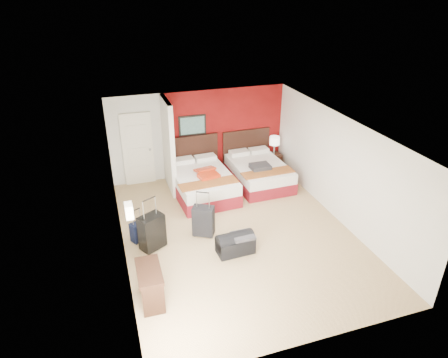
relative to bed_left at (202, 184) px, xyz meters
name	(u,v)px	position (x,y,z in m)	size (l,w,h in m)	color
ground	(237,233)	(0.27, -2.00, -0.31)	(6.50, 6.50, 0.00)	#D2B581
room_walls	(161,166)	(-1.14, -0.58, 0.94)	(5.02, 6.52, 2.50)	silver
red_accent_panel	(224,131)	(1.02, 1.23, 0.94)	(3.50, 0.04, 2.50)	maroon
partition_wall	(169,146)	(-0.73, 0.61, 0.94)	(0.12, 1.20, 2.50)	silver
entry_door	(138,149)	(-1.48, 1.20, 0.71)	(0.82, 0.06, 2.05)	silver
bed_left	(202,184)	(0.00, 0.00, 0.00)	(1.46, 2.08, 0.62)	silver
bed_right	(259,174)	(1.68, 0.14, -0.01)	(1.39, 1.99, 0.60)	white
red_suitcase_open	(207,173)	(0.10, -0.10, 0.36)	(0.52, 0.72, 0.09)	red
jacket_bundle	(260,167)	(1.58, -0.16, 0.35)	(0.52, 0.41, 0.12)	#343439
nightstand	(273,162)	(2.43, 0.81, -0.04)	(0.38, 0.38, 0.54)	black
table_lamp	(274,145)	(2.43, 0.81, 0.49)	(0.30, 0.30, 0.53)	silver
suitcase_black	(152,233)	(-1.64, -1.99, 0.07)	(0.52, 0.32, 0.77)	black
suitcase_charcoal	(203,222)	(-0.47, -1.84, 0.03)	(0.46, 0.29, 0.69)	black
suitcase_navy	(138,233)	(-1.90, -1.63, -0.09)	(0.32, 0.20, 0.44)	black
duffel_bag	(235,244)	(-0.01, -2.67, -0.12)	(0.77, 0.41, 0.39)	black
jacket_draped	(243,236)	(0.14, -2.72, 0.11)	(0.45, 0.38, 0.06)	#3C3B40
desk	(150,286)	(-1.91, -3.55, 0.04)	(0.42, 0.84, 0.70)	black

